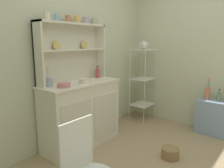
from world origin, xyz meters
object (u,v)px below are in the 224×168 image
object	(u,v)px
floor_basket	(170,153)
oil_bottle	(219,97)
bakers_rack	(143,78)
flower_vase	(207,92)
utensil_jar	(50,82)
hutch_cabinet	(81,113)
hutch_shelf_unit	(71,48)
wire_chair	(85,166)
side_shelf_blue	(213,117)
bowl_mixing_large	(64,85)
porcelain_teapot	(144,45)
cup_cream_0	(47,16)
jam_bottle	(98,73)

from	to	relation	value
floor_basket	oil_bottle	xyz separation A→B (m)	(1.07, -0.25, 0.54)
bakers_rack	flower_vase	xyz separation A→B (m)	(0.14, -1.06, -0.13)
utensil_jar	hutch_cabinet	bearing A→B (deg)	-10.55
hutch_shelf_unit	wire_chair	xyz separation A→B (m)	(-0.92, -1.21, -0.80)
side_shelf_blue	oil_bottle	size ratio (longest dim) A/B	2.91
bowl_mixing_large	flower_vase	distance (m)	2.16
utensil_jar	wire_chair	bearing A→B (deg)	-114.28
porcelain_teapot	oil_bottle	world-z (taller)	porcelain_teapot
wire_chair	bowl_mixing_large	bearing A→B (deg)	71.26
cup_cream_0	oil_bottle	xyz separation A→B (m)	(1.88, -1.47, -1.08)
wire_chair	floor_basket	world-z (taller)	wire_chair
hutch_shelf_unit	flower_vase	world-z (taller)	hutch_shelf_unit
cup_cream_0	flower_vase	size ratio (longest dim) A/B	0.28
bakers_rack	utensil_jar	world-z (taller)	bakers_rack
jam_bottle	hutch_shelf_unit	bearing A→B (deg)	169.28
bowl_mixing_large	jam_bottle	world-z (taller)	jam_bottle
utensil_jar	porcelain_teapot	world-z (taller)	porcelain_teapot
hutch_cabinet	floor_basket	xyz separation A→B (m)	(0.43, -1.10, -0.38)
hutch_cabinet	cup_cream_0	bearing A→B (deg)	162.11
cup_cream_0	flower_vase	world-z (taller)	cup_cream_0
floor_basket	jam_bottle	distance (m)	1.48
floor_basket	bowl_mixing_large	xyz separation A→B (m)	(-0.76, 1.03, 0.83)
utensil_jar	oil_bottle	xyz separation A→B (m)	(1.92, -1.43, -0.33)
floor_basket	cup_cream_0	distance (m)	2.18
hutch_shelf_unit	porcelain_teapot	size ratio (longest dim) A/B	4.67
wire_chair	bowl_mixing_large	world-z (taller)	bowl_mixing_large
bowl_mixing_large	jam_bottle	bearing A→B (deg)	12.04
side_shelf_blue	jam_bottle	distance (m)	1.89
floor_basket	hutch_shelf_unit	bearing A→B (deg)	108.72
utensil_jar	porcelain_teapot	distance (m)	1.84
utensil_jar	porcelain_teapot	size ratio (longest dim) A/B	1.08
hutch_shelf_unit	oil_bottle	bearing A→B (deg)	-45.22
bowl_mixing_large	cup_cream_0	bearing A→B (deg)	103.99
oil_bottle	flower_vase	bearing A→B (deg)	89.72
side_shelf_blue	bowl_mixing_large	size ratio (longest dim) A/B	3.34
side_shelf_blue	cup_cream_0	size ratio (longest dim) A/B	5.53
side_shelf_blue	cup_cream_0	world-z (taller)	cup_cream_0
side_shelf_blue	jam_bottle	world-z (taller)	jam_bottle
bakers_rack	floor_basket	xyz separation A→B (m)	(-0.94, -0.98, -0.71)
hutch_shelf_unit	floor_basket	size ratio (longest dim) A/B	4.92
wire_chair	utensil_jar	world-z (taller)	utensil_jar
bowl_mixing_large	oil_bottle	world-z (taller)	bowl_mixing_large
hutch_shelf_unit	side_shelf_blue	size ratio (longest dim) A/B	1.99
hutch_shelf_unit	oil_bottle	world-z (taller)	hutch_shelf_unit
oil_bottle	bakers_rack	bearing A→B (deg)	96.24
hutch_shelf_unit	bowl_mixing_large	bearing A→B (deg)	-144.12
cup_cream_0	utensil_jar	bearing A→B (deg)	-131.80
hutch_shelf_unit	wire_chair	bearing A→B (deg)	-127.41
side_shelf_blue	floor_basket	bearing A→B (deg)	169.54
bowl_mixing_large	oil_bottle	xyz separation A→B (m)	(1.83, -1.28, -0.30)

